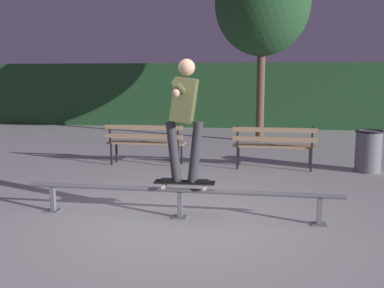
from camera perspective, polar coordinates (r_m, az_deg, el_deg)
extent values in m
plane|color=#ADAAA8|center=(5.74, -1.95, -9.94)|extent=(90.00, 90.00, 0.00)
cube|color=#234C28|center=(16.21, 5.44, 6.19)|extent=(24.00, 1.20, 2.24)
cylinder|color=slate|center=(5.84, -1.56, -5.89)|extent=(4.14, 0.06, 0.06)
cube|color=slate|center=(6.44, -17.22, -6.70)|extent=(0.06, 0.06, 0.34)
cube|color=slate|center=(6.49, -17.16, -8.08)|extent=(0.18, 0.18, 0.01)
cube|color=slate|center=(5.89, -1.56, -7.75)|extent=(0.06, 0.06, 0.34)
cube|color=slate|center=(5.94, -1.55, -9.24)|extent=(0.18, 0.18, 0.01)
cube|color=slate|center=(5.84, 15.85, -8.24)|extent=(0.06, 0.06, 0.34)
cube|color=slate|center=(5.89, 15.78, -9.75)|extent=(0.18, 0.18, 0.01)
cube|color=black|center=(5.80, -0.95, -4.88)|extent=(0.79, 0.22, 0.02)
cube|color=black|center=(5.80, -0.95, -4.78)|extent=(0.77, 0.21, 0.00)
cube|color=#9E9EA3|center=(5.77, 1.67, -5.13)|extent=(0.06, 0.17, 0.02)
cube|color=#9E9EA3|center=(5.85, -3.53, -4.96)|extent=(0.06, 0.17, 0.02)
cylinder|color=beige|center=(5.70, 1.59, -5.66)|extent=(0.05, 0.03, 0.05)
cylinder|color=beige|center=(5.86, 1.74, -5.27)|extent=(0.05, 0.03, 0.05)
cylinder|color=beige|center=(5.78, -3.68, -5.48)|extent=(0.05, 0.03, 0.05)
cylinder|color=beige|center=(5.93, -3.38, -5.11)|extent=(0.05, 0.03, 0.05)
cube|color=black|center=(5.77, 0.82, -4.70)|extent=(0.26, 0.11, 0.03)
cube|color=black|center=(5.82, -2.71, -4.59)|extent=(0.26, 0.11, 0.03)
cylinder|color=#333338|center=(5.70, 0.43, -1.02)|extent=(0.21, 0.13, 0.79)
cylinder|color=#333338|center=(5.74, -2.34, -0.96)|extent=(0.21, 0.13, 0.79)
cube|color=brown|center=(5.64, -0.98, 5.63)|extent=(0.34, 0.37, 0.57)
cylinder|color=brown|center=(5.26, -1.59, 7.14)|extent=(0.10, 0.61, 0.21)
cylinder|color=brown|center=(6.01, -0.45, 7.35)|extent=(0.10, 0.61, 0.21)
sphere|color=tan|center=(4.99, -2.09, 6.47)|extent=(0.09, 0.09, 0.09)
sphere|color=tan|center=(6.29, -0.10, 6.96)|extent=(0.09, 0.09, 0.09)
sphere|color=tan|center=(5.63, -0.68, 9.69)|extent=(0.21, 0.21, 0.21)
cube|color=black|center=(9.32, -1.34, -1.25)|extent=(0.04, 0.04, 0.44)
cube|color=black|center=(9.01, -1.74, -1.60)|extent=(0.04, 0.04, 0.44)
cube|color=black|center=(8.90, -1.80, 1.14)|extent=(0.04, 0.04, 0.44)
cube|color=black|center=(9.68, -9.55, -0.99)|extent=(0.04, 0.04, 0.44)
cube|color=black|center=(9.39, -10.19, -1.32)|extent=(0.04, 0.04, 0.44)
cube|color=black|center=(9.28, -10.35, 1.32)|extent=(0.04, 0.04, 0.44)
cube|color=#A38460|center=(9.42, -5.58, 0.28)|extent=(1.60, 0.11, 0.04)
cube|color=#A38460|center=(9.28, -5.81, 0.16)|extent=(1.60, 0.11, 0.04)
cube|color=#A38460|center=(9.15, -6.04, 0.03)|extent=(1.60, 0.11, 0.04)
cube|color=#A38460|center=(9.06, -6.18, 0.97)|extent=(1.60, 0.05, 0.09)
cube|color=#A38460|center=(9.04, -6.20, 2.10)|extent=(1.60, 0.05, 0.09)
cube|color=black|center=(9.21, 14.69, -1.66)|extent=(0.04, 0.04, 0.44)
cube|color=black|center=(8.90, 14.86, -2.03)|extent=(0.04, 0.04, 0.44)
cube|color=black|center=(8.79, 14.99, 0.74)|extent=(0.04, 0.04, 0.44)
cube|color=black|center=(9.19, 5.91, -1.43)|extent=(0.04, 0.04, 0.44)
cube|color=black|center=(8.88, 5.77, -1.80)|extent=(0.04, 0.04, 0.44)
cube|color=black|center=(8.77, 5.79, 0.98)|extent=(0.04, 0.04, 0.44)
cube|color=#A38460|center=(9.12, 10.34, -0.10)|extent=(1.60, 0.11, 0.04)
cube|color=#A38460|center=(8.98, 10.35, -0.24)|extent=(1.60, 0.11, 0.04)
cube|color=#A38460|center=(8.84, 10.36, -0.38)|extent=(1.60, 0.11, 0.04)
cube|color=#A38460|center=(8.75, 10.39, 0.60)|extent=(1.60, 0.05, 0.09)
cube|color=#A38460|center=(8.72, 10.42, 1.77)|extent=(1.60, 0.05, 0.09)
cylinder|color=brown|center=(12.60, 8.66, 6.34)|extent=(0.22, 0.22, 2.66)
ellipsoid|color=#234C28|center=(12.74, 8.93, 17.25)|extent=(2.55, 2.55, 2.81)
cylinder|color=slate|center=(9.22, 21.44, -0.90)|extent=(0.48, 0.48, 0.78)
torus|color=black|center=(9.17, 21.57, 1.51)|extent=(0.52, 0.52, 0.04)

